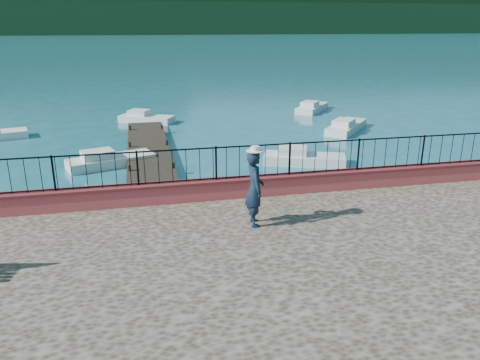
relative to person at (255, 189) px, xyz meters
name	(u,v)px	position (x,y,z in m)	size (l,w,h in m)	color
ground	(258,302)	(-0.33, -1.67, -2.16)	(2000.00, 2000.00, 0.00)	#19596B
parapet	(227,188)	(-0.33, 2.03, -0.67)	(28.00, 0.46, 0.58)	#BD444D
railing	(226,163)	(-0.33, 2.03, 0.09)	(27.00, 0.05, 0.95)	black
dock	(150,160)	(-2.33, 10.33, -2.01)	(2.00, 16.00, 0.30)	#2D231C
far_forest	(135,19)	(-0.33, 298.33, 6.84)	(900.00, 60.00, 18.00)	black
foothills	(133,0)	(-0.33, 358.33, 19.84)	(900.00, 120.00, 44.00)	black
companion_hill	(317,29)	(219.67, 558.33, -2.16)	(448.00, 384.00, 180.00)	#142D23
person	(255,189)	(0.00, 0.00, 0.00)	(0.70, 0.46, 1.93)	black
hat	(255,149)	(0.00, 0.00, 1.02)	(0.44, 0.44, 0.12)	silver
boat_0	(111,157)	(-4.03, 10.27, -1.76)	(3.77, 1.30, 0.80)	silver
boat_1	(304,155)	(4.53, 8.68, -1.76)	(3.64, 1.30, 0.80)	silver
boat_2	(347,124)	(9.38, 14.75, -1.76)	(4.28, 1.30, 0.80)	silver
boat_4	(147,116)	(-2.17, 19.89, -1.76)	(3.49, 1.30, 0.80)	silver
boat_5	(312,106)	(9.75, 21.43, -1.76)	(3.90, 1.30, 0.80)	silver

